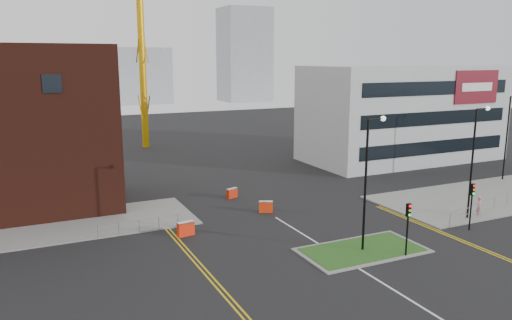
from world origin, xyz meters
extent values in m
plane|color=black|center=(0.00, 0.00, 0.00)|extent=(200.00, 200.00, 0.00)
cube|color=slate|center=(-20.00, 22.00, 0.06)|extent=(28.00, 8.00, 0.12)
cube|color=slate|center=(22.00, 14.00, 0.06)|extent=(24.00, 10.00, 0.12)
cube|color=slate|center=(2.00, 8.00, 0.04)|extent=(8.60, 4.60, 0.08)
cube|color=#1F4B19|center=(2.00, 8.00, 0.06)|extent=(8.00, 4.00, 0.12)
cube|color=#431910|center=(-20.00, 28.00, 7.00)|extent=(18.00, 10.00, 14.00)
cube|color=black|center=(-16.00, 22.98, 11.00)|extent=(1.40, 0.10, 1.40)
cube|color=#B0B3B6|center=(26.00, 32.00, 6.00)|extent=(25.00, 12.00, 12.00)
cube|color=black|center=(26.00, 25.98, 2.50)|extent=(22.00, 0.10, 1.60)
cube|color=black|center=(26.00, 25.98, 6.00)|extent=(22.00, 0.10, 1.60)
cube|color=black|center=(26.00, 25.98, 9.50)|extent=(22.00, 0.10, 1.60)
cube|color=maroon|center=(32.00, 25.92, 9.50)|extent=(7.00, 0.15, 4.00)
cube|color=white|center=(32.00, 25.82, 9.50)|extent=(5.00, 0.05, 1.00)
cylinder|color=#D99A0C|center=(-2.00, 55.00, 15.81)|extent=(1.00, 1.00, 31.63)
cylinder|color=black|center=(2.00, 8.00, 4.50)|extent=(0.16, 0.16, 9.00)
cylinder|color=black|center=(2.60, 8.00, 9.00)|extent=(1.20, 0.10, 0.10)
sphere|color=silver|center=(3.20, 8.00, 9.00)|extent=(0.36, 0.36, 0.36)
cylinder|color=black|center=(14.00, 10.00, 4.50)|extent=(0.16, 0.16, 9.00)
cylinder|color=black|center=(14.60, 10.00, 9.00)|extent=(1.20, 0.10, 0.10)
sphere|color=silver|center=(15.20, 10.00, 9.00)|extent=(0.36, 0.36, 0.36)
cylinder|color=black|center=(28.00, 18.00, 4.50)|extent=(0.16, 0.16, 9.00)
cylinder|color=black|center=(4.00, 6.00, 1.50)|extent=(0.12, 0.12, 3.00)
cube|color=black|center=(4.00, 6.00, 3.20)|extent=(0.28, 0.22, 0.90)
sphere|color=red|center=(4.00, 5.87, 3.50)|extent=(0.18, 0.18, 0.18)
sphere|color=orange|center=(4.00, 5.87, 3.20)|extent=(0.18, 0.18, 0.18)
sphere|color=#0CCC33|center=(4.00, 5.87, 2.90)|extent=(0.18, 0.18, 0.18)
cylinder|color=black|center=(12.00, 8.00, 1.50)|extent=(0.12, 0.12, 3.00)
cube|color=black|center=(12.00, 8.00, 3.20)|extent=(0.28, 0.22, 0.90)
sphere|color=red|center=(12.00, 7.87, 3.50)|extent=(0.18, 0.18, 0.18)
sphere|color=orange|center=(12.00, 7.87, 3.20)|extent=(0.18, 0.18, 0.18)
sphere|color=#0CCC33|center=(12.00, 7.87, 2.90)|extent=(0.18, 0.18, 0.18)
cylinder|color=gray|center=(-11.00, 18.00, 1.05)|extent=(6.00, 0.04, 0.04)
cylinder|color=gray|center=(-11.00, 18.00, 0.55)|extent=(6.00, 0.04, 0.04)
cylinder|color=gray|center=(-14.00, 18.00, 0.55)|extent=(0.05, 0.05, 1.10)
cylinder|color=gray|center=(-8.00, 18.00, 0.55)|extent=(0.05, 0.05, 1.10)
cylinder|color=gray|center=(20.50, 11.50, 1.05)|extent=(19.01, 5.04, 0.04)
cylinder|color=gray|center=(20.50, 11.50, 0.55)|extent=(19.01, 5.04, 0.04)
cylinder|color=gray|center=(11.00, 9.00, 0.55)|extent=(0.05, 0.05, 1.10)
cube|color=silver|center=(0.00, 2.00, 0.01)|extent=(0.15, 30.00, 0.01)
cube|color=gold|center=(-9.00, 10.00, 0.01)|extent=(0.12, 24.00, 0.01)
cube|color=gold|center=(-8.70, 10.00, 0.01)|extent=(0.12, 24.00, 0.01)
cube|color=gold|center=(9.50, 6.00, 0.01)|extent=(0.12, 20.00, 0.01)
cube|color=gold|center=(9.80, 6.00, 0.01)|extent=(0.12, 20.00, 0.01)
cube|color=gray|center=(10.00, 130.00, 8.00)|extent=(24.00, 12.00, 16.00)
cube|color=gray|center=(45.00, 125.00, 14.00)|extent=(14.00, 12.00, 28.00)
cube|color=gray|center=(-8.00, 140.00, 6.00)|extent=(30.00, 12.00, 12.00)
imported|color=#C6808E|center=(15.30, 10.01, 0.89)|extent=(0.77, 0.72, 1.78)
cube|color=red|center=(-8.00, 16.00, 0.53)|extent=(1.32, 0.60, 1.06)
cube|color=silver|center=(-8.00, 16.00, 1.00)|extent=(1.32, 0.60, 0.13)
cube|color=#F2350D|center=(-0.10, 18.64, 0.49)|extent=(1.22, 0.83, 0.97)
cube|color=silver|center=(-0.10, 18.64, 0.92)|extent=(1.22, 0.83, 0.12)
cube|color=red|center=(-1.00, 24.00, 0.46)|extent=(1.17, 0.72, 0.92)
cube|color=silver|center=(-1.00, 24.00, 0.88)|extent=(1.17, 0.72, 0.11)
camera|label=1|loc=(-18.19, -17.93, 12.84)|focal=35.00mm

